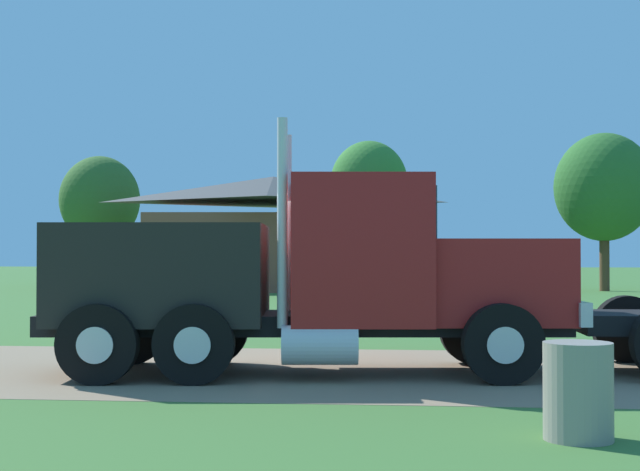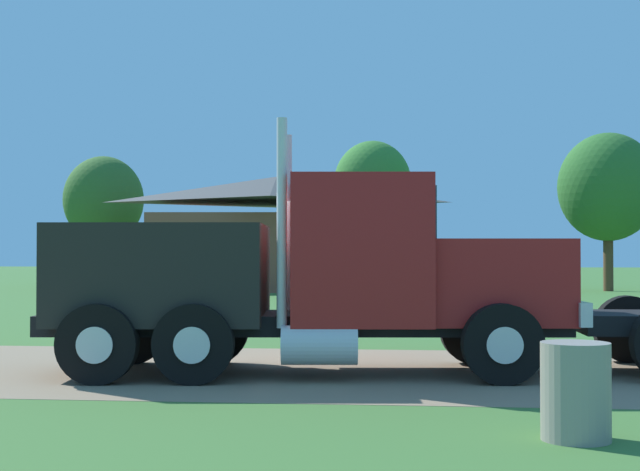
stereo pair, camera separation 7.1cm
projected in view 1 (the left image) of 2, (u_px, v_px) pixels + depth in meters
ground_plane at (234, 370)px, 13.48m from camera, size 200.00×200.00×0.00m
dirt_track at (234, 369)px, 13.48m from camera, size 120.00×5.92×0.01m
truck_foreground_white at (305, 278)px, 13.08m from camera, size 7.59×3.16×3.51m
steel_barrel at (578, 391)px, 8.41m from camera, size 0.63×0.63×0.89m
shed_building at (273, 235)px, 42.73m from camera, size 12.15×8.16×5.27m
tree_left at (100, 200)px, 47.60m from camera, size 4.11×4.11×6.73m
tree_mid at (369, 184)px, 49.09m from camera, size 4.12×4.12×7.70m
tree_right at (604, 187)px, 41.57m from camera, size 4.45×4.45×7.14m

